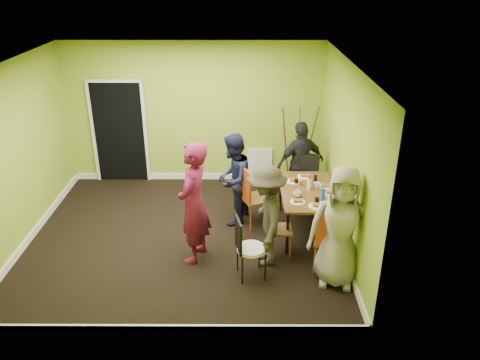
# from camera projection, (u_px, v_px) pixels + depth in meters

# --- Properties ---
(ground) EXTENTS (5.00, 5.00, 0.00)m
(ground) POSITION_uv_depth(u_px,v_px,m) (185.00, 236.00, 7.71)
(ground) COLOR black
(ground) RESTS_ON ground
(room_walls) EXTENTS (5.04, 4.54, 2.82)m
(room_walls) POSITION_uv_depth(u_px,v_px,m) (181.00, 180.00, 7.33)
(room_walls) COLOR #96B02D
(room_walls) RESTS_ON ground
(dining_table) EXTENTS (0.90, 1.50, 0.75)m
(dining_table) POSITION_uv_depth(u_px,v_px,m) (308.00, 193.00, 7.57)
(dining_table) COLOR black
(dining_table) RESTS_ON ground
(chair_left_far) EXTENTS (0.59, 0.59, 1.08)m
(chair_left_far) POSITION_uv_depth(u_px,v_px,m) (252.00, 194.00, 7.75)
(chair_left_far) COLOR #D24713
(chair_left_far) RESTS_ON ground
(chair_left_near) EXTENTS (0.37, 0.37, 0.88)m
(chair_left_near) POSITION_uv_depth(u_px,v_px,m) (275.00, 225.00, 7.06)
(chair_left_near) COLOR #D24713
(chair_left_near) RESTS_ON ground
(chair_back_end) EXTENTS (0.55, 0.60, 1.01)m
(chair_back_end) POSITION_uv_depth(u_px,v_px,m) (306.00, 171.00, 8.33)
(chair_back_end) COLOR #D24713
(chair_back_end) RESTS_ON ground
(chair_front_end) EXTENTS (0.52, 0.52, 1.04)m
(chair_front_end) POSITION_uv_depth(u_px,v_px,m) (330.00, 237.00, 6.58)
(chair_front_end) COLOR #D24713
(chair_front_end) RESTS_ON ground
(chair_bentwood) EXTENTS (0.44, 0.43, 0.94)m
(chair_bentwood) POSITION_uv_depth(u_px,v_px,m) (247.00, 245.00, 6.51)
(chair_bentwood) COLOR black
(chair_bentwood) RESTS_ON ground
(easel) EXTENTS (0.69, 0.65, 1.73)m
(easel) POSITION_uv_depth(u_px,v_px,m) (298.00, 150.00, 8.90)
(easel) COLOR brown
(easel) RESTS_ON ground
(plate_near_left) EXTENTS (0.26, 0.26, 0.01)m
(plate_near_left) POSITION_uv_depth(u_px,v_px,m) (294.00, 181.00, 7.85)
(plate_near_left) COLOR white
(plate_near_left) RESTS_ON dining_table
(plate_near_right) EXTENTS (0.23, 0.23, 0.01)m
(plate_near_right) POSITION_uv_depth(u_px,v_px,m) (298.00, 202.00, 7.17)
(plate_near_right) COLOR white
(plate_near_right) RESTS_ON dining_table
(plate_far_back) EXTENTS (0.25, 0.25, 0.01)m
(plate_far_back) POSITION_uv_depth(u_px,v_px,m) (304.00, 177.00, 8.02)
(plate_far_back) COLOR white
(plate_far_back) RESTS_ON dining_table
(plate_far_front) EXTENTS (0.26, 0.26, 0.01)m
(plate_far_front) POSITION_uv_depth(u_px,v_px,m) (317.00, 206.00, 7.04)
(plate_far_front) COLOR white
(plate_far_front) RESTS_ON dining_table
(plate_wall_back) EXTENTS (0.25, 0.25, 0.01)m
(plate_wall_back) POSITION_uv_depth(u_px,v_px,m) (326.00, 187.00, 7.65)
(plate_wall_back) COLOR white
(plate_wall_back) RESTS_ON dining_table
(plate_wall_front) EXTENTS (0.22, 0.22, 0.01)m
(plate_wall_front) POSITION_uv_depth(u_px,v_px,m) (330.00, 193.00, 7.43)
(plate_wall_front) COLOR white
(plate_wall_front) RESTS_ON dining_table
(thermos) EXTENTS (0.07, 0.07, 0.21)m
(thermos) POSITION_uv_depth(u_px,v_px,m) (309.00, 183.00, 7.54)
(thermos) COLOR white
(thermos) RESTS_ON dining_table
(blue_bottle) EXTENTS (0.07, 0.07, 0.22)m
(blue_bottle) POSITION_uv_depth(u_px,v_px,m) (323.00, 195.00, 7.16)
(blue_bottle) COLOR blue
(blue_bottle) RESTS_ON dining_table
(orange_bottle) EXTENTS (0.04, 0.04, 0.08)m
(orange_bottle) POSITION_uv_depth(u_px,v_px,m) (300.00, 183.00, 7.70)
(orange_bottle) COLOR #D24713
(orange_bottle) RESTS_ON dining_table
(glass_mid) EXTENTS (0.07, 0.07, 0.08)m
(glass_mid) POSITION_uv_depth(u_px,v_px,m) (296.00, 181.00, 7.76)
(glass_mid) COLOR black
(glass_mid) RESTS_ON dining_table
(glass_back) EXTENTS (0.06, 0.06, 0.10)m
(glass_back) POSITION_uv_depth(u_px,v_px,m) (315.00, 178.00, 7.85)
(glass_back) COLOR black
(glass_back) RESTS_ON dining_table
(glass_front) EXTENTS (0.07, 0.07, 0.10)m
(glass_front) POSITION_uv_depth(u_px,v_px,m) (317.00, 201.00, 7.10)
(glass_front) COLOR black
(glass_front) RESTS_ON dining_table
(cup_a) EXTENTS (0.13, 0.13, 0.10)m
(cup_a) POSITION_uv_depth(u_px,v_px,m) (297.00, 194.00, 7.32)
(cup_a) COLOR white
(cup_a) RESTS_ON dining_table
(cup_b) EXTENTS (0.11, 0.11, 0.10)m
(cup_b) POSITION_uv_depth(u_px,v_px,m) (317.00, 185.00, 7.60)
(cup_b) COLOR white
(cup_b) RESTS_ON dining_table
(person_standing) EXTENTS (0.62, 0.78, 1.87)m
(person_standing) POSITION_uv_depth(u_px,v_px,m) (194.00, 203.00, 6.75)
(person_standing) COLOR maroon
(person_standing) RESTS_ON ground
(person_left_far) EXTENTS (0.80, 0.91, 1.58)m
(person_left_far) POSITION_uv_depth(u_px,v_px,m) (233.00, 180.00, 7.83)
(person_left_far) COLOR #151834
(person_left_far) RESTS_ON ground
(person_left_near) EXTENTS (0.62, 1.03, 1.56)m
(person_left_near) POSITION_uv_depth(u_px,v_px,m) (266.00, 216.00, 6.73)
(person_left_near) COLOR #302A20
(person_left_near) RESTS_ON ground
(person_back_end) EXTENTS (1.00, 0.69, 1.57)m
(person_back_end) POSITION_uv_depth(u_px,v_px,m) (301.00, 163.00, 8.47)
(person_back_end) COLOR black
(person_back_end) RESTS_ON ground
(person_front_end) EXTENTS (0.94, 0.71, 1.74)m
(person_front_end) POSITION_uv_depth(u_px,v_px,m) (340.00, 228.00, 6.25)
(person_front_end) COLOR gray
(person_front_end) RESTS_ON ground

